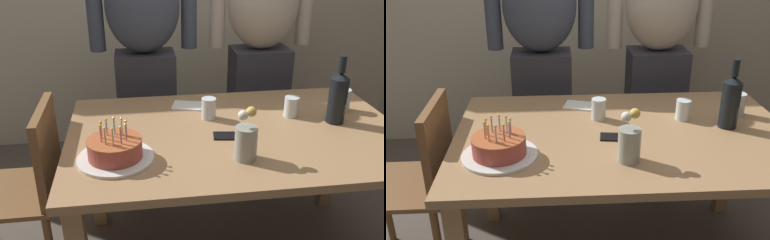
{
  "view_description": "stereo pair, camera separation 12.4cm",
  "coord_description": "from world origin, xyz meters",
  "views": [
    {
      "loc": [
        -0.44,
        -1.68,
        1.57
      ],
      "look_at": [
        -0.21,
        -0.07,
        0.84
      ],
      "focal_mm": 39.98,
      "sensor_mm": 36.0,
      "label": 1
    },
    {
      "loc": [
        -0.31,
        -1.69,
        1.57
      ],
      "look_at": [
        -0.21,
        -0.07,
        0.84
      ],
      "focal_mm": 39.98,
      "sensor_mm": 36.0,
      "label": 2
    }
  ],
  "objects": [
    {
      "name": "person_man_bearded",
      "position": [
        -0.37,
        0.72,
        0.87
      ],
      "size": [
        0.61,
        0.27,
        1.66
      ],
      "rotation": [
        0.0,
        0.0,
        3.14
      ],
      "color": "#33333D",
      "rests_on": "ground_plane"
    },
    {
      "name": "shelf_cabinet",
      "position": [
        1.02,
        1.33,
        0.62
      ],
      "size": [
        0.86,
        0.3,
        1.44
      ],
      "color": "tan",
      "rests_on": "ground_plane"
    },
    {
      "name": "flower_vase",
      "position": [
        -0.03,
        -0.25,
        0.82
      ],
      "size": [
        0.09,
        0.09,
        0.22
      ],
      "color": "#999E93",
      "rests_on": "dining_table"
    },
    {
      "name": "wine_bottle",
      "position": [
        0.48,
        0.03,
        0.87
      ],
      "size": [
        0.08,
        0.08,
        0.32
      ],
      "color": "black",
      "rests_on": "dining_table"
    },
    {
      "name": "dining_chair",
      "position": [
        -0.94,
        0.07,
        0.52
      ],
      "size": [
        0.42,
        0.42,
        0.87
      ],
      "rotation": [
        0.0,
        0.0,
        -1.57
      ],
      "color": "brown",
      "rests_on": "ground_plane"
    },
    {
      "name": "birthday_cake",
      "position": [
        -0.53,
        -0.19,
        0.78
      ],
      "size": [
        0.3,
        0.3,
        0.16
      ],
      "color": "white",
      "rests_on": "dining_table"
    },
    {
      "name": "water_glass_side",
      "position": [
        0.58,
        0.16,
        0.79
      ],
      "size": [
        0.07,
        0.07,
        0.11
      ],
      "primitive_type": "cylinder",
      "color": "silver",
      "rests_on": "dining_table"
    },
    {
      "name": "water_glass_far",
      "position": [
        -0.1,
        0.16,
        0.79
      ],
      "size": [
        0.07,
        0.07,
        0.1
      ],
      "primitive_type": "cylinder",
      "color": "silver",
      "rests_on": "dining_table"
    },
    {
      "name": "water_glass_near",
      "position": [
        0.3,
        0.13,
        0.79
      ],
      "size": [
        0.07,
        0.07,
        0.1
      ],
      "primitive_type": "cylinder",
      "color": "silver",
      "rests_on": "dining_table"
    },
    {
      "name": "person_woman_cardigan",
      "position": [
        0.31,
        0.72,
        0.87
      ],
      "size": [
        0.61,
        0.27,
        1.66
      ],
      "rotation": [
        0.0,
        0.0,
        3.14
      ],
      "color": "#33333D",
      "rests_on": "ground_plane"
    },
    {
      "name": "cell_phone",
      "position": [
        -0.04,
        -0.05,
        0.74
      ],
      "size": [
        0.15,
        0.09,
        0.01
      ],
      "primitive_type": "cube",
      "rotation": [
        0.0,
        0.0,
        -0.13
      ],
      "color": "black",
      "rests_on": "dining_table"
    },
    {
      "name": "napkin_stack",
      "position": [
        -0.18,
        0.32,
        0.74
      ],
      "size": [
        0.17,
        0.15,
        0.01
      ],
      "primitive_type": "cube",
      "rotation": [
        0.0,
        0.0,
        -0.28
      ],
      "color": "white",
      "rests_on": "dining_table"
    },
    {
      "name": "dining_table",
      "position": [
        0.0,
        0.0,
        0.64
      ],
      "size": [
        1.5,
        0.96,
        0.74
      ],
      "color": "#A37A51",
      "rests_on": "ground_plane"
    }
  ]
}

